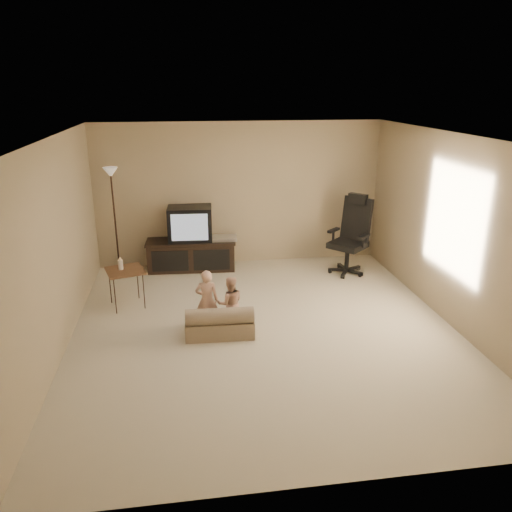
{
  "coord_description": "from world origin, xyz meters",
  "views": [
    {
      "loc": [
        -0.99,
        -5.85,
        3.07
      ],
      "look_at": [
        -0.03,
        0.6,
        0.83
      ],
      "focal_mm": 35.0,
      "sensor_mm": 36.0,
      "label": 1
    }
  ],
  "objects": [
    {
      "name": "office_chair",
      "position": [
        1.79,
        1.92,
        0.48
      ],
      "size": [
        0.88,
        0.88,
        1.35
      ],
      "rotation": [
        0.0,
        0.0,
        -0.83
      ],
      "color": "black",
      "rests_on": "floor"
    },
    {
      "name": "child_sofa",
      "position": [
        -0.6,
        -0.06,
        0.17
      ],
      "size": [
        0.89,
        0.53,
        0.43
      ],
      "rotation": [
        0.0,
        0.0,
        -0.04
      ],
      "color": "tan",
      "rests_on": "floor"
    },
    {
      "name": "toddler_left",
      "position": [
        -0.74,
        0.13,
        0.42
      ],
      "size": [
        0.32,
        0.25,
        0.83
      ],
      "primitive_type": "imported",
      "rotation": [
        0.0,
        0.0,
        3.04
      ],
      "color": "#DEA88B",
      "rests_on": "floor"
    },
    {
      "name": "side_table",
      "position": [
        -1.87,
        1.05,
        0.54
      ],
      "size": [
        0.63,
        0.63,
        0.76
      ],
      "rotation": [
        0.0,
        0.0,
        0.29
      ],
      "color": "brown",
      "rests_on": "floor"
    },
    {
      "name": "toddler_right",
      "position": [
        -0.44,
        0.1,
        0.37
      ],
      "size": [
        0.36,
        0.21,
        0.74
      ],
      "primitive_type": "imported",
      "rotation": [
        0.0,
        0.0,
        3.17
      ],
      "color": "#DEA88B",
      "rests_on": "floor"
    },
    {
      "name": "tv_stand",
      "position": [
        -0.88,
        2.49,
        0.46
      ],
      "size": [
        1.58,
        0.66,
        1.11
      ],
      "rotation": [
        0.0,
        0.0,
        -0.06
      ],
      "color": "black",
      "rests_on": "floor"
    },
    {
      "name": "room_shell",
      "position": [
        0.0,
        0.0,
        1.52
      ],
      "size": [
        5.5,
        5.5,
        5.5
      ],
      "color": "silver",
      "rests_on": "floor"
    },
    {
      "name": "floor",
      "position": [
        0.0,
        0.0,
        0.0
      ],
      "size": [
        5.5,
        5.5,
        0.0
      ],
      "primitive_type": "plane",
      "color": "beige",
      "rests_on": "ground"
    },
    {
      "name": "floor_lamp",
      "position": [
        -2.14,
        2.55,
        1.32
      ],
      "size": [
        0.28,
        0.28,
        1.8
      ],
      "color": "black",
      "rests_on": "floor"
    }
  ]
}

